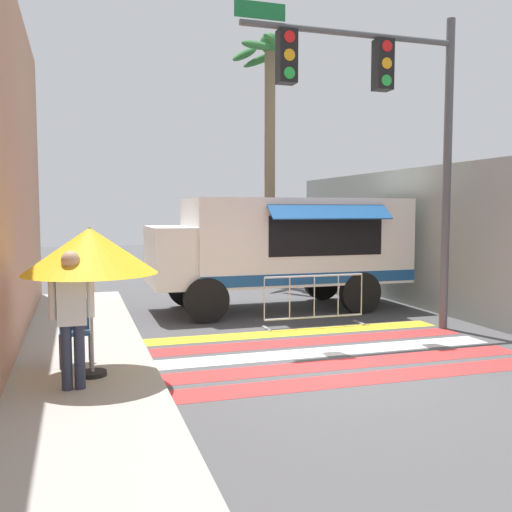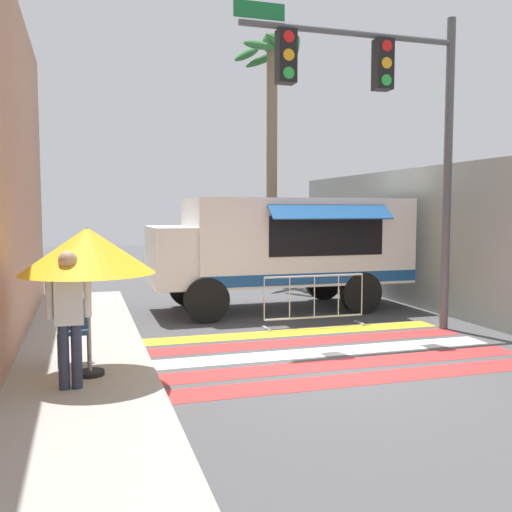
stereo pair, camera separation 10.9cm
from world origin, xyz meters
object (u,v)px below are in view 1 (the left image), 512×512
(food_truck, at_px, (276,244))
(traffic_signal_pole, at_px, (384,106))
(patio_umbrella, at_px, (90,251))
(barricade_front, at_px, (314,301))
(folding_chair, at_px, (75,326))
(palm_tree, at_px, (269,115))
(vendor_person, at_px, (72,311))

(food_truck, bearing_deg, traffic_signal_pole, -71.17)
(traffic_signal_pole, relative_size, patio_umbrella, 3.02)
(food_truck, xyz_separation_m, barricade_front, (0.08, -2.04, -1.02))
(traffic_signal_pole, distance_m, folding_chair, 6.60)
(food_truck, height_order, barricade_front, food_truck)
(patio_umbrella, bearing_deg, food_truck, 48.13)
(palm_tree, bearing_deg, barricade_front, -100.38)
(traffic_signal_pole, bearing_deg, palm_tree, 88.47)
(food_truck, height_order, palm_tree, palm_tree)
(vendor_person, bearing_deg, patio_umbrella, 48.07)
(patio_umbrella, distance_m, folding_chair, 1.33)
(folding_chair, bearing_deg, food_truck, 24.62)
(traffic_signal_pole, xyz_separation_m, vendor_person, (-5.50, -2.25, -3.11))
(vendor_person, relative_size, palm_tree, 0.22)
(traffic_signal_pole, distance_m, patio_umbrella, 6.05)
(patio_umbrella, bearing_deg, folding_chair, 107.16)
(food_truck, xyz_separation_m, traffic_signal_pole, (1.02, -3.00, 2.68))
(traffic_signal_pole, distance_m, barricade_front, 3.94)
(patio_umbrella, height_order, vendor_person, patio_umbrella)
(folding_chair, bearing_deg, barricade_front, 6.10)
(traffic_signal_pole, distance_m, palm_tree, 7.20)
(barricade_front, bearing_deg, traffic_signal_pole, -45.44)
(folding_chair, xyz_separation_m, palm_tree, (5.67, 8.15, 4.49))
(patio_umbrella, bearing_deg, traffic_signal_pole, 18.23)
(food_truck, bearing_deg, palm_tree, 73.66)
(food_truck, xyz_separation_m, patio_umbrella, (-4.24, -4.73, 0.26))
(patio_umbrella, xyz_separation_m, palm_tree, (5.45, 8.87, 3.38))
(traffic_signal_pole, xyz_separation_m, patio_umbrella, (-5.26, -1.73, -2.42))
(food_truck, relative_size, barricade_front, 2.77)
(vendor_person, bearing_deg, traffic_signal_pole, 5.08)
(barricade_front, relative_size, palm_tree, 0.28)
(folding_chair, distance_m, palm_tree, 10.90)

